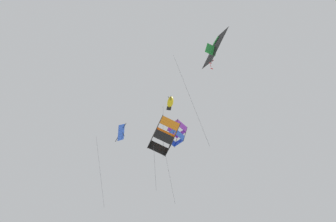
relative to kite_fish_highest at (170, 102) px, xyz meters
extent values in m
ellipsoid|color=yellow|center=(0.00, 0.00, 0.01)|extent=(0.74, 0.63, 1.29)
cube|color=black|center=(-0.04, 0.31, 0.16)|extent=(0.10, 0.44, 0.27)
cube|color=black|center=(-0.01, -0.31, 0.16)|extent=(0.10, 0.44, 0.27)
cube|color=black|center=(0.12, 0.01, -0.69)|extent=(0.44, 0.06, 0.44)
sphere|color=black|center=(0.15, 0.17, 0.44)|extent=(0.11, 0.10, 0.11)
sphere|color=black|center=(0.17, -0.15, 0.44)|extent=(0.11, 0.10, 0.11)
cylinder|color=#47474C|center=(0.60, 0.02, -3.15)|extent=(0.04, 0.94, 4.70)
cube|color=orange|center=(0.67, 4.85, -6.27)|extent=(0.75, 1.41, 0.72)
cube|color=orange|center=(-0.58, 4.40, -6.73)|extent=(0.75, 1.41, 0.72)
cube|color=orange|center=(-0.19, 5.29, -6.50)|extent=(1.49, 0.57, 1.16)
cube|color=orange|center=(0.28, 3.97, -6.50)|extent=(1.49, 0.57, 1.16)
cube|color=black|center=(1.10, 5.01, -7.59)|extent=(0.75, 1.41, 0.72)
cube|color=black|center=(-0.14, 4.56, -8.05)|extent=(0.75, 1.41, 0.72)
cube|color=black|center=(0.24, 5.44, -7.82)|extent=(1.49, 0.57, 1.16)
cube|color=black|center=(0.72, 4.13, -7.82)|extent=(1.49, 0.57, 1.16)
cylinder|color=#332D28|center=(0.65, 5.59, -6.93)|extent=(0.76, 0.32, 2.15)
cylinder|color=#332D28|center=(1.12, 4.27, -6.93)|extent=(0.76, 0.32, 2.15)
cylinder|color=#332D28|center=(-0.60, 5.14, -7.39)|extent=(0.76, 0.32, 2.15)
cylinder|color=#332D28|center=(-0.12, 3.82, -7.39)|extent=(0.76, 0.32, 2.15)
cylinder|color=#47474C|center=(0.88, 4.73, -9.87)|extent=(0.21, 0.59, 3.40)
cube|color=purple|center=(-0.25, 1.60, -3.74)|extent=(0.88, 0.89, 0.55)
cube|color=purple|center=(-0.98, 0.89, -4.03)|extent=(0.88, 0.89, 0.55)
cube|color=purple|center=(-0.98, 1.62, -3.88)|extent=(0.87, 0.85, 0.84)
cube|color=purple|center=(-0.24, 0.86, -3.88)|extent=(0.87, 0.85, 0.84)
cube|color=blue|center=(-0.03, 1.80, -4.75)|extent=(0.88, 0.89, 0.55)
cube|color=blue|center=(-0.76, 1.09, -5.05)|extent=(0.88, 0.89, 0.55)
cube|color=blue|center=(-0.77, 1.83, -4.90)|extent=(0.87, 0.85, 0.84)
cube|color=blue|center=(-0.03, 1.07, -4.90)|extent=(0.87, 0.85, 0.84)
cylinder|color=#332D28|center=(-0.51, 2.08, -4.24)|extent=(0.40, 0.39, 1.65)
cylinder|color=#332D28|center=(0.23, 1.32, -4.24)|extent=(0.40, 0.39, 1.65)
cylinder|color=#332D28|center=(-1.24, 1.37, -4.54)|extent=(0.40, 0.39, 1.65)
cylinder|color=#332D28|center=(-0.50, 0.61, -4.54)|extent=(0.40, 0.39, 1.65)
cylinder|color=#47474C|center=(0.10, 1.06, -7.79)|extent=(0.91, 0.90, 5.24)
cube|color=blue|center=(4.18, -0.60, -2.66)|extent=(0.53, 1.87, 1.82)
cylinder|color=black|center=(4.21, -0.59, -2.65)|extent=(0.83, 0.18, 2.04)
cylinder|color=black|center=(4.15, -0.60, -2.50)|extent=(0.35, 1.50, 0.04)
cylinder|color=#47474C|center=(5.73, -0.89, -6.33)|extent=(0.74, 2.33, 5.33)
pyramid|color=black|center=(-3.57, 8.02, -1.80)|extent=(1.89, 3.29, 2.10)
cube|color=green|center=(-3.35, 8.12, -2.02)|extent=(0.94, 0.47, 1.12)
cube|color=green|center=(-3.74, 7.94, -0.91)|extent=(0.44, 0.81, 0.23)
cylinder|color=#47474C|center=(-3.39, 8.10, -2.98)|extent=(0.02, 0.05, 0.26)
cube|color=red|center=(-3.41, 8.10, -3.11)|extent=(0.12, 0.14, 0.06)
cylinder|color=#47474C|center=(-3.32, 8.11, -3.24)|extent=(0.03, 0.20, 0.27)
cube|color=red|center=(-3.22, 8.12, -3.37)|extent=(0.17, 0.07, 0.06)
cylinder|color=#47474C|center=(-3.22, 8.11, -3.51)|extent=(0.03, 0.02, 0.26)
cube|color=red|center=(-3.23, 8.10, -3.64)|extent=(0.08, 0.17, 0.06)
cylinder|color=#47474C|center=(-3.26, 8.10, -3.77)|extent=(0.02, 0.08, 0.26)
cube|color=red|center=(-3.30, 8.10, -3.90)|extent=(0.16, 0.08, 0.06)
cylinder|color=#47474C|center=(-1.78, 6.93, -5.77)|extent=(2.37, 3.21, 5.84)
camera|label=1|loc=(-1.65, 37.89, -32.28)|focal=61.91mm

